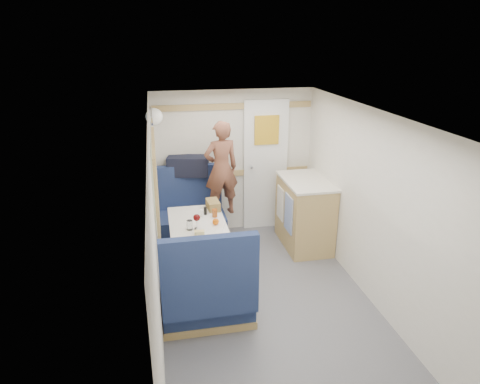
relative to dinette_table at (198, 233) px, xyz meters
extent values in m
plane|color=#515156|center=(0.65, -1.00, -0.57)|extent=(4.50, 4.50, 0.00)
plane|color=silver|center=(0.65, -1.00, 1.43)|extent=(4.50, 4.50, 0.00)
cube|color=silver|center=(0.65, 1.25, 0.43)|extent=(2.20, 0.02, 2.00)
cube|color=silver|center=(-0.45, -1.00, 0.43)|extent=(0.02, 4.50, 2.00)
cube|color=silver|center=(1.75, -1.00, 0.43)|extent=(0.02, 4.50, 2.00)
cube|color=#A88A4C|center=(0.65, 1.23, 0.28)|extent=(2.15, 0.02, 0.08)
cube|color=#A88A4C|center=(0.65, 1.23, 1.21)|extent=(2.15, 0.02, 0.08)
cube|color=gray|center=(-0.43, 0.00, 0.68)|extent=(0.04, 1.30, 0.72)
cube|color=white|center=(1.10, 1.22, 0.36)|extent=(0.62, 0.04, 1.86)
cube|color=gold|center=(1.10, 1.19, 0.88)|extent=(0.34, 0.03, 0.40)
cylinder|color=silver|center=(0.88, 1.17, 0.38)|extent=(0.04, 0.10, 0.04)
cube|color=white|center=(0.00, 0.00, 0.13)|extent=(0.62, 0.92, 0.04)
cylinder|color=silver|center=(0.00, 0.00, -0.22)|extent=(0.08, 0.08, 0.66)
cylinder|color=silver|center=(0.00, 0.00, -0.55)|extent=(0.36, 0.36, 0.03)
cube|color=#162749|center=(0.00, 0.80, -0.34)|extent=(0.88, 0.50, 0.45)
cube|color=#162749|center=(0.00, 1.08, 0.08)|extent=(0.88, 0.10, 0.80)
cube|color=#A88A4C|center=(0.00, 0.80, -0.53)|extent=(0.90, 0.52, 0.08)
cube|color=#162749|center=(0.00, -0.80, -0.34)|extent=(0.88, 0.50, 0.45)
cube|color=#162749|center=(0.00, -1.08, 0.08)|extent=(0.88, 0.10, 0.80)
cube|color=#A88A4C|center=(0.00, -0.80, -0.53)|extent=(0.90, 0.52, 0.08)
cube|color=#A88A4C|center=(0.00, 1.12, 0.31)|extent=(0.90, 0.14, 0.04)
sphere|color=white|center=(-0.39, 0.85, 1.18)|extent=(0.20, 0.20, 0.20)
cube|color=#A88A4C|center=(1.47, 0.55, -0.12)|extent=(0.54, 0.90, 0.90)
cube|color=silver|center=(1.47, 0.55, 0.34)|extent=(0.56, 0.92, 0.03)
cube|color=#5972B2|center=(1.19, 0.37, -0.02)|extent=(0.01, 0.30, 0.48)
cube|color=silver|center=(1.19, 0.73, -0.02)|extent=(0.01, 0.28, 0.44)
imported|color=brown|center=(0.40, 0.79, 0.50)|extent=(0.50, 0.38, 1.23)
cube|color=black|center=(0.01, 1.12, 0.46)|extent=(0.58, 0.37, 0.26)
cube|color=white|center=(0.11, -0.27, 0.16)|extent=(0.38, 0.43, 0.02)
sphere|color=orange|center=(0.19, -0.18, 0.21)|extent=(0.07, 0.07, 0.07)
cube|color=#D6C07B|center=(-0.01, -0.37, 0.19)|extent=(0.10, 0.07, 0.04)
cylinder|color=white|center=(-0.02, -0.20, 0.16)|extent=(0.06, 0.06, 0.01)
cylinder|color=white|center=(-0.02, -0.20, 0.21)|extent=(0.01, 0.01, 0.10)
sphere|color=#4A0809|center=(-0.02, -0.20, 0.28)|extent=(0.08, 0.08, 0.08)
cylinder|color=silver|center=(-0.10, -0.21, 0.21)|extent=(0.06, 0.06, 0.11)
cylinder|color=#944515|center=(0.21, 0.08, 0.20)|extent=(0.06, 0.06, 0.09)
cylinder|color=black|center=(0.11, 0.16, 0.20)|extent=(0.04, 0.04, 0.09)
cylinder|color=white|center=(0.07, 0.11, 0.20)|extent=(0.04, 0.04, 0.09)
cube|color=brown|center=(0.22, 0.31, 0.21)|extent=(0.15, 0.26, 0.10)
camera|label=1|loc=(-0.39, -4.37, 2.13)|focal=32.00mm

